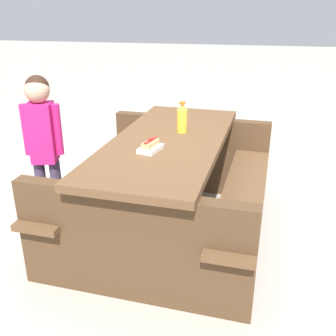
{
  "coord_description": "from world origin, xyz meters",
  "views": [
    {
      "loc": [
        2.61,
        0.54,
        1.64
      ],
      "look_at": [
        0.0,
        0.0,
        0.52
      ],
      "focal_mm": 42.33,
      "sensor_mm": 36.0,
      "label": 1
    }
  ],
  "objects_px": {
    "soda_bottle": "(182,118)",
    "hotdog_tray": "(150,146)",
    "picnic_table": "(168,178)",
    "child_in_coat": "(43,133)"
  },
  "relations": [
    {
      "from": "soda_bottle",
      "to": "hotdog_tray",
      "type": "relative_size",
      "value": 1.14
    },
    {
      "from": "picnic_table",
      "to": "hotdog_tray",
      "type": "bearing_deg",
      "value": -12.89
    },
    {
      "from": "picnic_table",
      "to": "hotdog_tray",
      "type": "xyz_separation_m",
      "value": [
        0.27,
        -0.06,
        0.34
      ]
    },
    {
      "from": "soda_bottle",
      "to": "hotdog_tray",
      "type": "bearing_deg",
      "value": -16.52
    },
    {
      "from": "picnic_table",
      "to": "soda_bottle",
      "type": "height_order",
      "value": "soda_bottle"
    },
    {
      "from": "soda_bottle",
      "to": "child_in_coat",
      "type": "xyz_separation_m",
      "value": [
        0.23,
        -1.01,
        -0.11
      ]
    },
    {
      "from": "picnic_table",
      "to": "soda_bottle",
      "type": "distance_m",
      "value": 0.45
    },
    {
      "from": "soda_bottle",
      "to": "hotdog_tray",
      "type": "distance_m",
      "value": 0.47
    },
    {
      "from": "picnic_table",
      "to": "soda_bottle",
      "type": "bearing_deg",
      "value": 158.19
    },
    {
      "from": "child_in_coat",
      "to": "picnic_table",
      "type": "bearing_deg",
      "value": 93.64
    }
  ]
}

